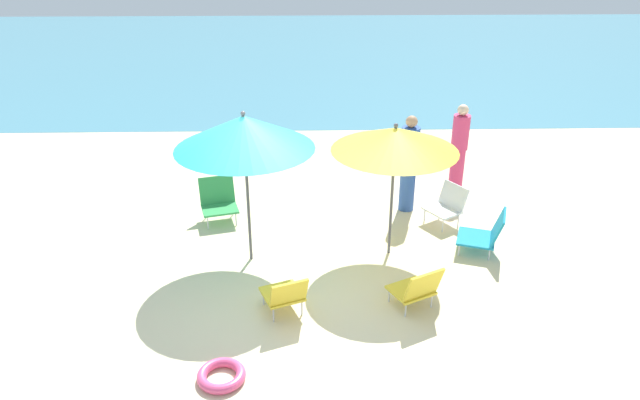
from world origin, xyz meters
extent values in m
plane|color=beige|center=(0.00, 0.00, 0.00)|extent=(40.00, 40.00, 0.00)
cube|color=teal|center=(0.00, 13.94, 0.00)|extent=(40.00, 16.00, 0.01)
cylinder|color=#4C4C51|center=(-0.37, 0.61, 1.03)|extent=(0.04, 0.04, 2.06)
cone|color=teal|center=(-0.37, 0.61, 1.84)|extent=(1.79, 1.79, 0.43)
sphere|color=#4C4C51|center=(-0.37, 0.61, 2.09)|extent=(0.06, 0.06, 0.06)
cylinder|color=#4C4C51|center=(1.56, 0.72, 0.92)|extent=(0.04, 0.04, 1.85)
cone|color=yellow|center=(1.56, 0.72, 1.69)|extent=(1.67, 1.67, 0.31)
sphere|color=#4C4C51|center=(1.56, 0.72, 1.88)|extent=(0.06, 0.06, 0.06)
cube|color=gold|center=(0.10, -0.58, 0.23)|extent=(0.58, 0.60, 0.03)
cube|color=gold|center=(0.19, -0.81, 0.40)|extent=(0.46, 0.29, 0.34)
cylinder|color=silver|center=(-0.13, -0.48, 0.11)|extent=(0.02, 0.02, 0.21)
cylinder|color=silver|center=(0.20, -0.35, 0.11)|extent=(0.02, 0.02, 0.21)
cylinder|color=silver|center=(0.01, -0.82, 0.11)|extent=(0.02, 0.02, 0.21)
cylinder|color=silver|center=(0.34, -0.69, 0.11)|extent=(0.02, 0.02, 0.21)
cube|color=#33934C|center=(-0.92, 1.71, 0.23)|extent=(0.63, 0.57, 0.03)
cube|color=#33934C|center=(-0.99, 1.93, 0.44)|extent=(0.56, 0.29, 0.42)
cylinder|color=silver|center=(-0.67, 1.59, 0.11)|extent=(0.02, 0.02, 0.21)
cylinder|color=silver|center=(-1.09, 1.48, 0.11)|extent=(0.02, 0.02, 0.21)
cylinder|color=silver|center=(-0.76, 1.93, 0.11)|extent=(0.02, 0.02, 0.21)
cylinder|color=silver|center=(-1.18, 1.82, 0.11)|extent=(0.02, 0.02, 0.21)
cube|color=white|center=(2.47, 1.55, 0.24)|extent=(0.61, 0.64, 0.03)
cube|color=white|center=(2.65, 1.67, 0.42)|extent=(0.38, 0.49, 0.36)
cylinder|color=silver|center=(2.44, 1.30, 0.11)|extent=(0.02, 0.02, 0.22)
cylinder|color=silver|center=(2.22, 1.63, 0.11)|extent=(0.02, 0.02, 0.22)
cylinder|color=silver|center=(2.71, 1.48, 0.11)|extent=(0.02, 0.02, 0.22)
cylinder|color=silver|center=(2.50, 1.81, 0.11)|extent=(0.02, 0.02, 0.22)
cube|color=gold|center=(1.66, -0.52, 0.21)|extent=(0.62, 0.60, 0.03)
cube|color=gold|center=(1.76, -0.72, 0.41)|extent=(0.50, 0.36, 0.40)
cylinder|color=silver|center=(1.41, -0.45, 0.10)|extent=(0.02, 0.02, 0.19)
cylinder|color=silver|center=(1.75, -0.28, 0.10)|extent=(0.02, 0.02, 0.19)
cylinder|color=silver|center=(1.56, -0.75, 0.10)|extent=(0.02, 0.02, 0.19)
cylinder|color=silver|center=(1.90, -0.58, 0.10)|extent=(0.02, 0.02, 0.19)
cube|color=teal|center=(2.78, 0.75, 0.20)|extent=(0.65, 0.66, 0.03)
cube|color=teal|center=(3.04, 0.66, 0.42)|extent=(0.32, 0.55, 0.42)
cylinder|color=silver|center=(2.52, 0.62, 0.09)|extent=(0.02, 0.02, 0.18)
cylinder|color=silver|center=(2.66, 1.01, 0.09)|extent=(0.02, 0.02, 0.18)
cylinder|color=silver|center=(2.91, 0.48, 0.09)|extent=(0.02, 0.02, 0.18)
cylinder|color=silver|center=(3.04, 0.88, 0.09)|extent=(0.02, 0.02, 0.18)
cylinder|color=#DB3866|center=(2.96, 2.79, 0.38)|extent=(0.24, 0.24, 0.76)
cylinder|color=#DB3866|center=(2.96, 2.79, 1.05)|extent=(0.28, 0.28, 0.58)
sphere|color=beige|center=(2.96, 2.79, 1.43)|extent=(0.18, 0.18, 0.18)
cylinder|color=#2D519E|center=(2.01, 2.08, 0.42)|extent=(0.24, 0.24, 0.83)
cylinder|color=#2D519E|center=(2.01, 2.08, 1.11)|extent=(0.28, 0.28, 0.55)
sphere|color=tan|center=(2.01, 2.08, 1.48)|extent=(0.18, 0.18, 0.18)
torus|color=#E54C7F|center=(-0.49, -1.76, 0.05)|extent=(0.50, 0.50, 0.10)
camera|label=1|loc=(0.41, -6.52, 4.34)|focal=33.59mm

